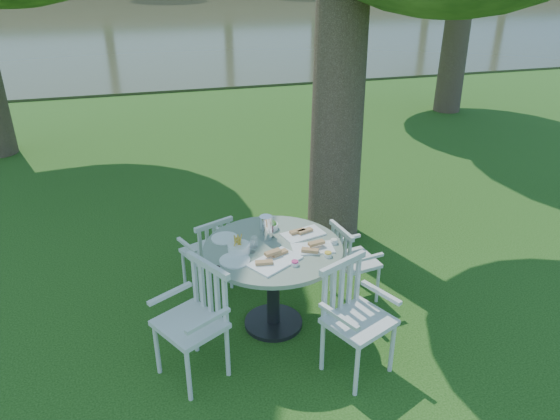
# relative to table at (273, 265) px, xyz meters

# --- Properties ---
(ground) EXTENTS (140.00, 140.00, 0.00)m
(ground) POSITION_rel_table_xyz_m (0.26, 0.54, -0.67)
(ground) COLOR #12380B
(ground) RESTS_ON ground
(table) EXTENTS (1.26, 1.26, 0.86)m
(table) POSITION_rel_table_xyz_m (0.00, 0.00, 0.00)
(table) COLOR black
(table) RESTS_ON ground
(chair_ne) EXTENTS (0.46, 0.48, 0.84)m
(chair_ne) POSITION_rel_table_xyz_m (0.84, 0.23, -0.18)
(chair_ne) COLOR silver
(chair_ne) RESTS_ON ground
(chair_nw) EXTENTS (0.56, 0.54, 0.85)m
(chair_nw) POSITION_rel_table_xyz_m (-0.49, 0.72, -0.17)
(chair_nw) COLOR silver
(chair_nw) RESTS_ON ground
(chair_sw) EXTENTS (0.67, 0.68, 1.01)m
(chair_sw) POSITION_rel_table_xyz_m (-0.74, -0.43, -0.08)
(chair_sw) COLOR silver
(chair_sw) RESTS_ON ground
(chair_se) EXTENTS (0.66, 0.64, 1.00)m
(chair_se) POSITION_rel_table_xyz_m (0.49, -0.70, -0.09)
(chair_se) COLOR silver
(chair_se) RESTS_ON ground
(tableware) EXTENTS (1.17, 0.92, 0.23)m
(tableware) POSITION_rel_table_xyz_m (-0.06, 0.04, 0.24)
(tableware) COLOR white
(tableware) RESTS_ON table
(river) EXTENTS (100.00, 28.00, 0.12)m
(river) POSITION_rel_table_xyz_m (0.26, 23.54, -0.67)
(river) COLOR #313620
(river) RESTS_ON ground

